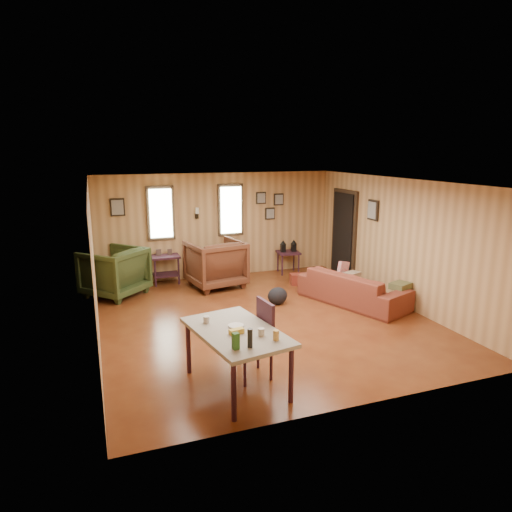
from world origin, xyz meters
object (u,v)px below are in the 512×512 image
Objects in this scene: sofa at (353,282)px; side_table at (288,251)px; dining_table at (237,335)px; recliner_brown at (215,261)px; end_table at (165,264)px; recliner_green at (114,270)px.

sofa is 2.49m from side_table.
side_table is 0.50× the size of dining_table.
end_table is (-0.98, 0.65, -0.13)m from recliner_brown.
recliner_brown is 1.45× the size of end_table.
end_table is at bearing 162.97° from recliner_green.
side_table is at bearing 49.08° from dining_table.
end_table is at bearing 176.68° from side_table.
end_table is 0.96× the size of side_table.
recliner_brown is 1.39× the size of side_table.
recliner_green is at bearing -174.30° from side_table.
sofa is 4.77m from recliner_green.
dining_table is at bearing 61.57° from recliner_green.
end_table is (1.11, 0.57, -0.11)m from recliner_green.
dining_table is (0.12, -4.93, 0.26)m from end_table.
sofa is at bearing 127.38° from recliner_brown.
recliner_green reaches higher than side_table.
sofa is 1.92× the size of recliner_brown.
end_table is 4.94m from dining_table.
recliner_brown is at bearing -33.37° from end_table.
side_table is at bearing -3.32° from end_table.
sofa is 1.32× the size of dining_table.
dining_table is (-2.79, -4.76, 0.14)m from side_table.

